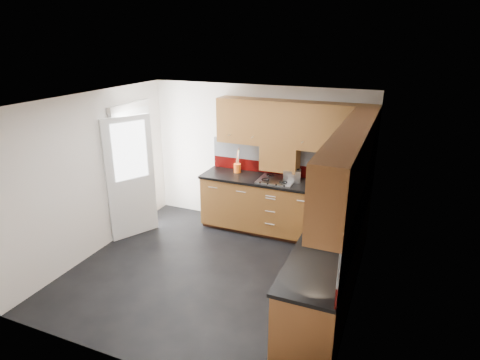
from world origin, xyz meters
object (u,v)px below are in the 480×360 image
at_px(gas_hob, 276,180).
at_px(utensil_pot, 237,167).
at_px(toaster, 292,176).
at_px(food_processor, 346,192).

distance_m(gas_hob, utensil_pot, 0.76).
distance_m(utensil_pot, toaster, 0.98).
bearing_deg(utensil_pot, gas_hob, -11.84).
distance_m(gas_hob, toaster, 0.26).
height_order(toaster, food_processor, food_processor).
bearing_deg(gas_hob, utensil_pot, 168.16).
distance_m(gas_hob, food_processor, 1.24).
height_order(gas_hob, toaster, toaster).
relative_size(toaster, food_processor, 0.99).
relative_size(gas_hob, food_processor, 1.86).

